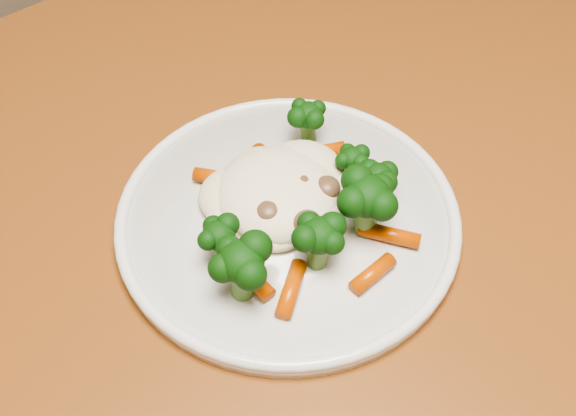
{
  "coord_description": "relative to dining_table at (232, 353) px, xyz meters",
  "views": [
    {
      "loc": [
        -0.11,
        -0.17,
        1.19
      ],
      "look_at": [
        0.09,
        0.13,
        0.77
      ],
      "focal_mm": 45.0,
      "sensor_mm": 36.0,
      "label": 1
    }
  ],
  "objects": [
    {
      "name": "dining_table",
      "position": [
        0.0,
        0.0,
        0.0
      ],
      "size": [
        1.32,
        0.94,
        0.75
      ],
      "rotation": [
        0.0,
        0.0,
        0.09
      ],
      "color": "brown",
      "rests_on": "ground"
    },
    {
      "name": "plate",
      "position": [
        0.07,
        0.02,
        0.1
      ],
      "size": [
        0.26,
        0.26,
        0.01
      ],
      "primitive_type": "cylinder",
      "color": "white",
      "rests_on": "dining_table"
    },
    {
      "name": "meal",
      "position": [
        0.08,
        0.02,
        0.13
      ],
      "size": [
        0.18,
        0.17,
        0.05
      ],
      "color": "#FEF1CB",
      "rests_on": "plate"
    }
  ]
}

